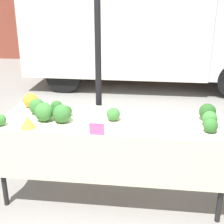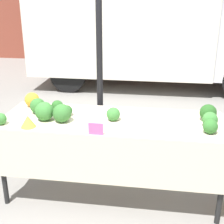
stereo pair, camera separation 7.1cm
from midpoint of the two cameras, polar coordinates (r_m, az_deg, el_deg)
name	(u,v)px [view 1 (the left image)]	position (r m, az deg, el deg)	size (l,w,h in m)	color
ground_plane	(112,192)	(3.52, -0.60, -14.51)	(40.00, 40.00, 0.00)	gray
tent_pole	(98,78)	(3.60, -3.07, 6.28)	(0.07, 0.07, 2.27)	black
parked_truck	(141,21)	(7.29, 5.01, 16.20)	(5.38, 1.96, 2.77)	silver
market_table	(111,132)	(3.09, -0.81, -3.70)	(2.23, 0.78, 0.86)	beige
orange_cauliflower	(31,100)	(3.54, -15.20, 2.08)	(0.16, 0.16, 0.16)	orange
romanesco_head	(28,122)	(3.00, -15.77, -1.80)	(0.14, 0.14, 0.11)	#93B238
broccoli_head_0	(44,112)	(3.12, -12.95, 0.02)	(0.19, 0.19, 0.19)	#387533
broccoli_head_1	(210,119)	(3.06, 16.81, -1.16)	(0.14, 0.14, 0.14)	#387533
broccoli_head_2	(57,107)	(3.33, -10.69, 0.96)	(0.13, 0.13, 0.13)	#285B23
broccoli_head_3	(67,111)	(3.21, -8.94, 0.19)	(0.11, 0.11, 0.11)	#285B23
broccoli_head_4	(113,114)	(3.06, -0.43, -0.38)	(0.14, 0.14, 0.14)	#387533
broccoli_head_5	(211,126)	(2.92, 16.92, -2.39)	(0.13, 0.13, 0.13)	#2D6628
broccoli_head_6	(0,120)	(3.14, -20.40, -1.38)	(0.11, 0.11, 0.11)	#387533
broccoli_head_7	(37,106)	(3.33, -14.18, 0.99)	(0.16, 0.16, 0.16)	#336B2D
broccoli_head_8	(207,112)	(3.20, 16.45, 0.02)	(0.17, 0.17, 0.17)	#23511E
broccoli_head_9	(62,114)	(3.05, -9.80, -0.29)	(0.18, 0.18, 0.18)	#336B2D
price_sign	(97,129)	(2.75, -3.55, -3.15)	(0.13, 0.01, 0.11)	#F45B9E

